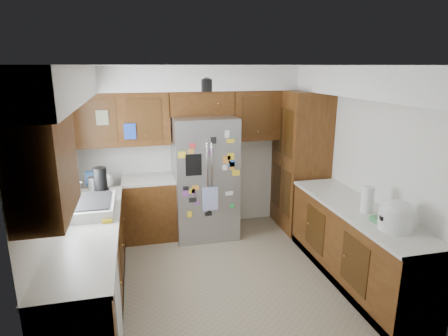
{
  "coord_description": "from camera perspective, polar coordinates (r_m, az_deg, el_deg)",
  "views": [
    {
      "loc": [
        -0.96,
        -4.04,
        2.49
      ],
      "look_at": [
        0.09,
        0.35,
        1.26
      ],
      "focal_mm": 30.0,
      "sensor_mm": 36.0,
      "label": 1
    }
  ],
  "objects": [
    {
      "name": "floor",
      "position": [
        4.84,
        -0.08,
        -15.75
      ],
      "size": [
        3.6,
        3.6,
        0.0
      ],
      "primitive_type": "plane",
      "color": "gray",
      "rests_on": "ground"
    },
    {
      "name": "paper_towel",
      "position": [
        4.44,
        21.02,
        -4.49
      ],
      "size": [
        0.13,
        0.13,
        0.3
      ],
      "primitive_type": "cylinder",
      "color": "white",
      "rests_on": "right_counter_run"
    },
    {
      "name": "left_counter_run",
      "position": [
        4.58,
        -17.38,
        -12.32
      ],
      "size": [
        1.36,
        3.2,
        0.92
      ],
      "color": "#44230D",
      "rests_on": "ground"
    },
    {
      "name": "left_counter_clutter",
      "position": [
        5.09,
        -18.36,
        -2.03
      ],
      "size": [
        0.37,
        0.83,
        0.38
      ],
      "color": "black",
      "rests_on": "left_counter_run"
    },
    {
      "name": "pantry",
      "position": [
        5.92,
        11.55,
        1.05
      ],
      "size": [
        0.6,
        0.9,
        2.15
      ],
      "primitive_type": "cube",
      "color": "#44230D",
      "rests_on": "ground"
    },
    {
      "name": "fridge",
      "position": [
        5.56,
        -2.96,
        -1.43
      ],
      "size": [
        0.9,
        0.79,
        1.8
      ],
      "color": "#95969A",
      "rests_on": "ground"
    },
    {
      "name": "fridge_top_items",
      "position": [
        5.5,
        -4.13,
        12.9
      ],
      "size": [
        0.55,
        0.36,
        0.26
      ],
      "color": "#1353AE",
      "rests_on": "bridge_cabinet"
    },
    {
      "name": "bridge_cabinet",
      "position": [
        5.58,
        -3.54,
        9.87
      ],
      "size": [
        0.96,
        0.34,
        0.35
      ],
      "primitive_type": "cube",
      "color": "#44230D",
      "rests_on": "fridge"
    },
    {
      "name": "right_counter_run",
      "position": [
        4.8,
        19.39,
        -11.26
      ],
      "size": [
        0.63,
        2.25,
        0.92
      ],
      "color": "#44230D",
      "rests_on": "ground"
    },
    {
      "name": "sink_assembly",
      "position": [
        4.43,
        -19.67,
        -5.54
      ],
      "size": [
        0.52,
        0.73,
        0.37
      ],
      "color": "silver",
      "rests_on": "left_counter_run"
    },
    {
      "name": "room_shell",
      "position": [
        4.54,
        -2.46,
        6.72
      ],
      "size": [
        3.64,
        3.24,
        2.52
      ],
      "color": "silver",
      "rests_on": "ground"
    },
    {
      "name": "rice_cooker",
      "position": [
        4.1,
        24.79,
        -6.48
      ],
      "size": [
        0.35,
        0.34,
        0.3
      ],
      "color": "white",
      "rests_on": "right_counter_run"
    }
  ]
}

